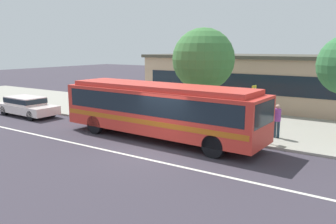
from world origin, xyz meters
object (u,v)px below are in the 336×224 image
Objects in this scene: street_tree_near_stop at (203,59)px; bus_stop_sign at (253,106)px; sedan_behind_bus at (27,105)px; pedestrian_walking_along_curb at (131,105)px; pedestrian_waiting_near_sign at (277,118)px; transit_bus at (159,108)px.

bus_stop_sign is at bearing -32.77° from street_tree_near_stop.
pedestrian_walking_along_curb is at bearing 17.45° from sedan_behind_bus.
bus_stop_sign is 0.47× the size of street_tree_near_stop.
pedestrian_walking_along_curb is (7.24, 2.27, 0.35)m from sedan_behind_bus.
sedan_behind_bus is 15.24m from bus_stop_sign.
pedestrian_waiting_near_sign is 5.95m from street_tree_near_stop.
pedestrian_waiting_near_sign is 8.75m from pedestrian_walking_along_curb.
pedestrian_waiting_near_sign is 1.03× the size of pedestrian_walking_along_curb.
bus_stop_sign reaches higher than transit_bus.
sedan_behind_bus is at bearing -156.71° from street_tree_near_stop.
street_tree_near_stop is (-5.02, 1.60, 2.76)m from pedestrian_waiting_near_sign.
street_tree_near_stop is at bearing 90.37° from transit_bus.
street_tree_near_stop reaches higher than pedestrian_walking_along_curb.
transit_bus reaches higher than pedestrian_waiting_near_sign.
pedestrian_waiting_near_sign is 1.56m from bus_stop_sign.
bus_stop_sign is at bearing -129.25° from pedestrian_waiting_near_sign.
bus_stop_sign is (4.12, 2.00, 0.20)m from transit_bus.
transit_bus is at bearing -148.40° from pedestrian_waiting_near_sign.
street_tree_near_stop is (10.92, 4.70, 3.13)m from sedan_behind_bus.
pedestrian_waiting_near_sign reaches higher than pedestrian_walking_along_curb.
transit_bus is 4.09× the size of bus_stop_sign.
bus_stop_sign reaches higher than pedestrian_waiting_near_sign.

